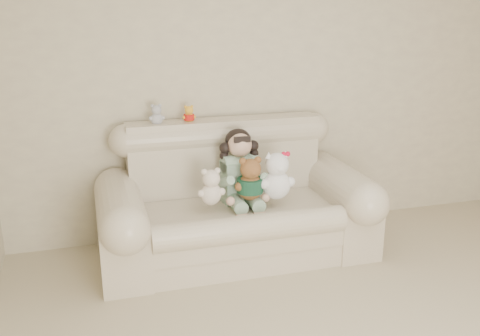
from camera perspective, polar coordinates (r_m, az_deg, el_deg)
name	(u,v)px	position (r m, az deg, el deg)	size (l,w,h in m)	color
wall_back	(275,80)	(4.59, 3.69, 9.22)	(4.50, 4.50, 0.00)	#B5A890
sofa	(236,194)	(4.17, -0.39, -2.70)	(2.10, 0.95, 1.03)	beige
seated_child	(240,165)	(4.19, -0.05, 0.27)	(0.35, 0.43, 0.59)	#307343
brown_teddy	(250,175)	(4.03, 1.08, -0.70)	(0.25, 0.19, 0.39)	brown
white_cat	(277,171)	(4.05, 3.87, -0.28)	(0.28, 0.22, 0.44)	white
cream_teddy	(211,183)	(3.95, -3.08, -1.61)	(0.21, 0.16, 0.32)	silver
yellow_mini_bear	(189,113)	(4.29, -5.40, 5.82)	(0.11, 0.08, 0.17)	yellow
grey_mini_plush	(156,113)	(4.24, -8.79, 5.77)	(0.13, 0.10, 0.20)	silver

